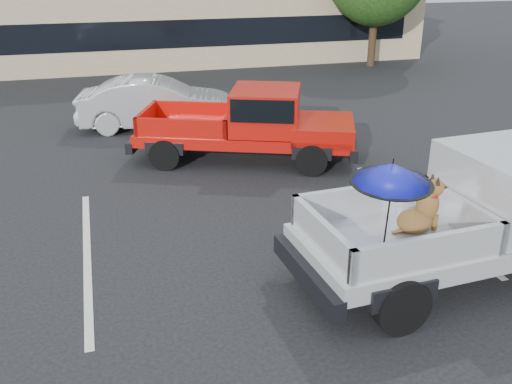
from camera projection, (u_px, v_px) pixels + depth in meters
ground at (305, 293)px, 8.19m from camera, size 90.00×90.00×0.00m
stripe_left at (87, 256)px, 9.20m from camera, size 0.12×5.00×0.01m
stripe_right at (417, 213)px, 10.72m from camera, size 0.12×5.00×0.01m
silver_pickup at (495, 206)px, 8.45m from camera, size 5.81×2.40×2.06m
red_pickup at (259, 122)px, 13.08m from camera, size 5.45×3.60×1.70m
silver_sedan at (157, 103)px, 15.67m from camera, size 4.43×2.21×1.40m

